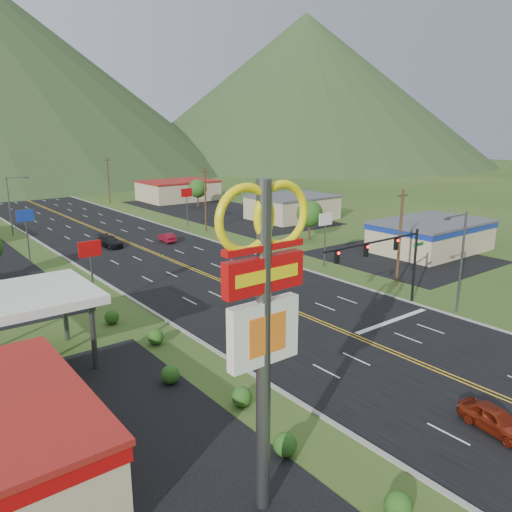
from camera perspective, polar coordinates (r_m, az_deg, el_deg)
ground at (r=34.67m, az=26.45°, el=-14.37°), size 500.00×500.00×0.00m
road at (r=34.67m, az=26.45°, el=-14.37°), size 20.00×460.00×0.04m
curb_west at (r=27.00m, az=16.09°, el=-22.03°), size 0.30×460.00×0.14m
pylon_sign at (r=19.32m, az=0.88°, el=-5.19°), size 4.32×0.60×14.00m
traffic_signal at (r=44.85m, az=14.88°, el=0.31°), size 13.10×0.43×7.00m
streetlight_east at (r=46.59m, az=22.30°, el=0.03°), size 3.28×0.25×9.00m
streetlight_west at (r=84.57m, az=-26.18°, el=5.57°), size 3.28×0.25×9.00m
gas_canopy at (r=36.46m, az=-25.95°, el=-4.60°), size 10.00×8.00×5.30m
building_east_near at (r=70.54m, az=19.37°, el=2.38°), size 15.40×10.40×4.10m
building_east_mid at (r=91.38m, az=4.16°, el=5.60°), size 14.40×11.40×4.30m
building_east_far at (r=117.52m, az=-8.89°, el=7.43°), size 16.40×12.40×4.50m
pole_sign_west_a at (r=45.87m, az=-18.40°, el=-0.00°), size 2.00×0.18×6.40m
pole_sign_west_b at (r=66.68m, az=-24.83°, el=3.66°), size 2.00×0.18×6.40m
pole_sign_east_a at (r=58.69m, az=7.95°, el=3.57°), size 2.00×0.18×6.40m
pole_sign_east_b at (r=83.92m, az=-7.93°, el=6.74°), size 2.00×0.18×6.40m
tree_east_a at (r=73.53m, az=6.16°, el=4.84°), size 3.84×3.84×5.82m
tree_east_b at (r=106.01m, az=-6.69°, el=7.67°), size 3.84×3.84×5.82m
utility_pole_a at (r=52.73m, az=16.10°, el=2.03°), size 1.60×0.28×10.00m
utility_pole_b at (r=79.91m, az=-5.81°, el=6.49°), size 1.60×0.28×10.00m
utility_pole_c at (r=115.60m, az=-16.52°, el=8.34°), size 1.60×0.28×10.00m
utility_pole_d at (r=153.44m, az=-22.11°, el=9.19°), size 1.60×0.28×10.00m
mountain_ne at (r=258.71m, az=5.61°, el=18.38°), size 180.00×180.00×70.00m
car_red_near at (r=30.83m, az=25.66°, el=-16.53°), size 2.18×4.16×1.35m
car_dark_mid at (r=71.91m, az=-16.39°, el=1.56°), size 2.38×5.16×1.46m
car_red_far at (r=73.26m, az=-10.14°, el=2.08°), size 1.64×3.97×1.28m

